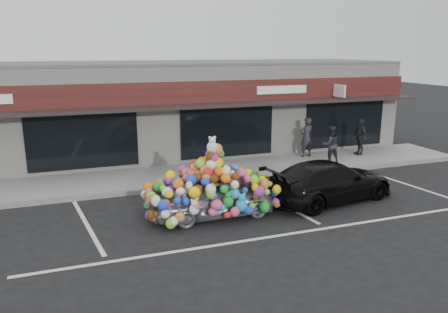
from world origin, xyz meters
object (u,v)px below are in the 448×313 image
object	(u,v)px
pedestrian_c	(360,137)
pedestrian_a	(307,137)
pedestrian_b	(330,145)
black_sedan	(329,181)
toy_car	(213,191)

from	to	relation	value
pedestrian_c	pedestrian_a	bearing A→B (deg)	-95.31
pedestrian_a	pedestrian_b	size ratio (longest dim) A/B	1.11
pedestrian_b	pedestrian_c	bearing A→B (deg)	-149.88
black_sedan	pedestrian_c	distance (m)	6.50
pedestrian_b	pedestrian_c	distance (m)	2.33
toy_car	black_sedan	bearing A→B (deg)	-90.30
pedestrian_a	toy_car	bearing A→B (deg)	34.76
black_sedan	pedestrian_b	distance (m)	4.44
black_sedan	toy_car	bearing A→B (deg)	79.64
black_sedan	pedestrian_a	bearing A→B (deg)	-32.62
black_sedan	pedestrian_b	size ratio (longest dim) A/B	2.87
black_sedan	pedestrian_a	world-z (taller)	pedestrian_a
pedestrian_c	pedestrian_b	bearing A→B (deg)	-62.21
toy_car	pedestrian_a	distance (m)	7.96
toy_car	pedestrian_c	world-z (taller)	toy_car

